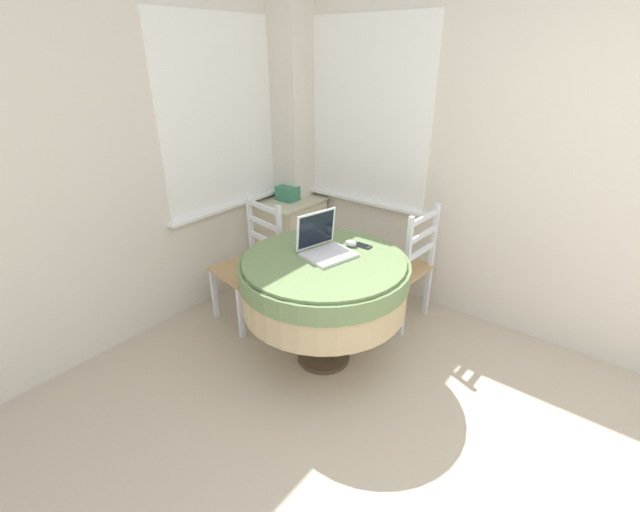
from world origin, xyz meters
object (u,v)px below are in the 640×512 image
dining_chair_near_back_window (251,265)px  storage_box (288,193)px  corner_cabinet (292,238)px  cell_phone (362,245)px  computer_mouse (351,243)px  round_dining_table (324,281)px  dining_chair_near_right_window (402,267)px  laptop (324,246)px

dining_chair_near_back_window → storage_box: (0.76, 0.29, 0.33)m
corner_cabinet → storage_box: size_ratio=4.04×
cell_phone → computer_mouse: bearing=128.2°
dining_chair_near_back_window → corner_cabinet: 0.80m
round_dining_table → dining_chair_near_back_window: 0.80m
cell_phone → dining_chair_near_right_window: bearing=-8.5°
computer_mouse → dining_chair_near_right_window: dining_chair_near_right_window is taller
laptop → computer_mouse: 0.21m
round_dining_table → storage_box: (0.85, 1.06, 0.17)m
dining_chair_near_right_window → computer_mouse: bearing=165.8°
laptop → storage_box: 1.29m
cell_phone → dining_chair_near_back_window: dining_chair_near_back_window is taller
round_dining_table → cell_phone: 0.36m
laptop → storage_box: laptop is taller
computer_mouse → cell_phone: size_ratio=0.67×
laptop → computer_mouse: (0.20, -0.07, -0.03)m
cell_phone → dining_chair_near_right_window: (0.47, -0.07, -0.33)m
cell_phone → storage_box: storage_box is taller
dining_chair_near_back_window → corner_cabinet: (0.75, 0.25, -0.09)m
laptop → corner_cabinet: 1.34m
cell_phone → dining_chair_near_back_window: bearing=104.2°
computer_mouse → cell_phone: computer_mouse is taller
dining_chair_near_right_window → corner_cabinet: 1.19m
round_dining_table → dining_chair_near_back_window: dining_chair_near_back_window is taller
dining_chair_near_back_window → corner_cabinet: dining_chair_near_back_window is taller
corner_cabinet → laptop: bearing=-128.4°
computer_mouse → dining_chair_near_back_window: bearing=102.0°
dining_chair_near_right_window → corner_cabinet: dining_chair_near_right_window is taller
round_dining_table → laptop: laptop is taller
cell_phone → storage_box: (0.54, 1.15, 0.01)m
cell_phone → laptop: bearing=152.6°
dining_chair_near_right_window → storage_box: size_ratio=5.28×
storage_box → computer_mouse: bearing=-118.3°
round_dining_table → computer_mouse: size_ratio=13.06×
dining_chair_near_back_window → corner_cabinet: bearing=18.5°
corner_cabinet → dining_chair_near_right_window: bearing=-93.1°
cell_phone → storage_box: 1.27m
computer_mouse → dining_chair_near_right_window: size_ratio=0.09×
dining_chair_near_back_window → storage_box: size_ratio=5.28×
computer_mouse → corner_cabinet: size_ratio=0.11×
dining_chair_near_back_window → storage_box: 0.87m
round_dining_table → computer_mouse: (0.26, -0.02, 0.18)m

